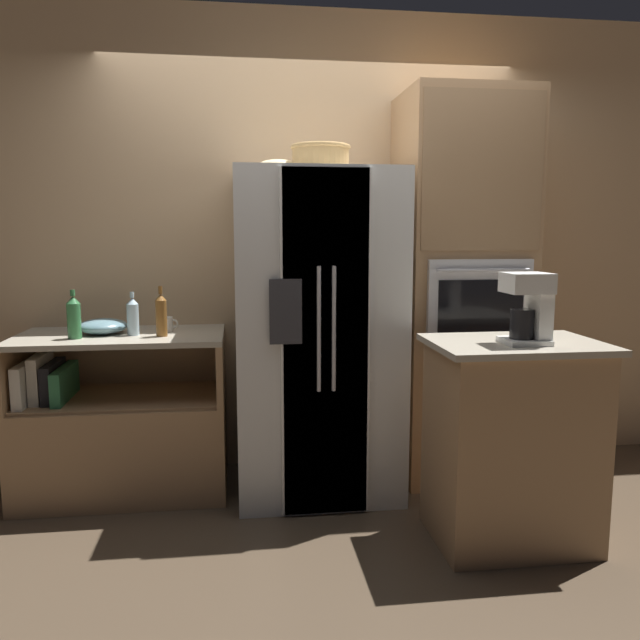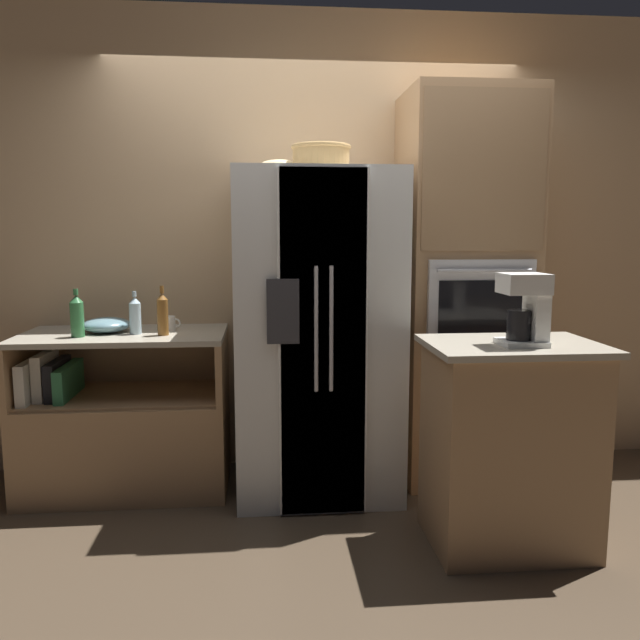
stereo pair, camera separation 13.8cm
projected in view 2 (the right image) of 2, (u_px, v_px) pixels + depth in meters
ground_plane at (321, 487)px, 3.64m from camera, size 20.00×20.00×0.00m
wall_back at (314, 244)px, 3.91m from camera, size 12.00×0.06×2.80m
counter_left at (125, 431)px, 3.60m from camera, size 1.14×0.65×0.91m
refrigerator at (316, 334)px, 3.54m from camera, size 0.90×0.84×1.81m
wall_oven at (463, 290)px, 3.69m from camera, size 0.72×0.67×2.27m
island_counter at (509, 444)px, 2.93m from camera, size 0.79×0.57×0.97m
wicker_basket at (321, 157)px, 3.39m from camera, size 0.33×0.33×0.14m
fruit_bowl at (280, 166)px, 3.49m from camera, size 0.23×0.23×0.07m
bottle_tall at (163, 314)px, 3.43m from camera, size 0.06×0.06×0.28m
bottle_short at (135, 315)px, 3.47m from camera, size 0.06×0.06×0.24m
bottle_wide at (77, 316)px, 3.37m from camera, size 0.07×0.07×0.26m
mug at (169, 323)px, 3.62m from camera, size 0.11×0.08×0.08m
mixing_bowl at (106, 325)px, 3.54m from camera, size 0.27×0.27×0.08m
coffee_maker at (527, 306)px, 2.78m from camera, size 0.19×0.18×0.32m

